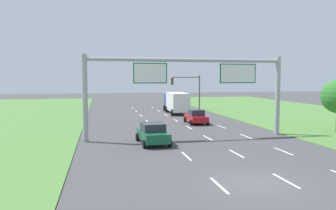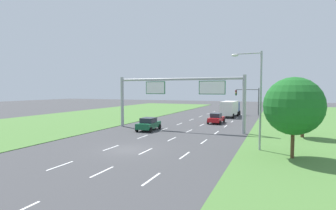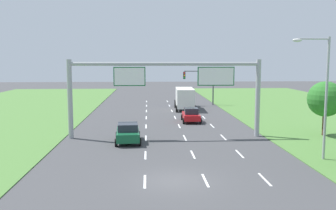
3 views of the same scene
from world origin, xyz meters
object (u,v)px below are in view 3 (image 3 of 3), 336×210
object	(u,v)px
sign_gantry	(168,83)
roadside_tree_mid	(325,99)
car_lead_silver	(191,115)
car_near_red	(128,133)
box_truck	(184,97)
traffic_light_mast	(201,80)
street_lamp	(321,87)

from	to	relation	value
sign_gantry	roadside_tree_mid	xyz separation A→B (m)	(14.37, -0.17, -1.49)
car_lead_silver	sign_gantry	distance (m)	9.82
sign_gantry	car_near_red	bearing A→B (deg)	-151.41
box_truck	sign_gantry	size ratio (longest dim) A/B	0.48
sign_gantry	traffic_light_mast	world-z (taller)	sign_gantry
traffic_light_mast	car_near_red	bearing A→B (deg)	-110.83
street_lamp	roadside_tree_mid	bearing A→B (deg)	62.09
car_near_red	traffic_light_mast	size ratio (longest dim) A/B	0.75
car_lead_silver	car_near_red	bearing A→B (deg)	-121.16
sign_gantry	street_lamp	bearing A→B (deg)	-39.57
roadside_tree_mid	box_truck	bearing A→B (deg)	118.95
traffic_light_mast	street_lamp	bearing A→B (deg)	-83.56
car_near_red	street_lamp	distance (m)	15.58
car_near_red	street_lamp	xyz separation A→B (m)	(13.55, -6.41, 4.26)
car_near_red	car_lead_silver	xyz separation A→B (m)	(6.57, 10.27, -0.04)
car_lead_silver	roadside_tree_mid	distance (m)	14.40
car_near_red	sign_gantry	xyz separation A→B (m)	(3.49, 1.90, 4.07)
car_near_red	car_lead_silver	distance (m)	12.19
box_truck	roadside_tree_mid	distance (m)	22.68
car_lead_silver	traffic_light_mast	xyz separation A→B (m)	(3.32, 15.73, 3.09)
car_near_red	roadside_tree_mid	bearing A→B (deg)	2.31
box_truck	car_lead_silver	bearing A→B (deg)	-89.70
car_near_red	roadside_tree_mid	world-z (taller)	roadside_tree_mid
box_truck	roadside_tree_mid	bearing A→B (deg)	-58.98
car_lead_silver	sign_gantry	size ratio (longest dim) A/B	0.23
car_lead_silver	sign_gantry	world-z (taller)	sign_gantry
car_near_red	car_lead_silver	world-z (taller)	car_near_red
car_lead_silver	box_truck	world-z (taller)	box_truck
box_truck	sign_gantry	distance (m)	20.18
street_lamp	roadside_tree_mid	distance (m)	9.37
sign_gantry	roadside_tree_mid	size ratio (longest dim) A/B	3.43
sign_gantry	traffic_light_mast	distance (m)	24.96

